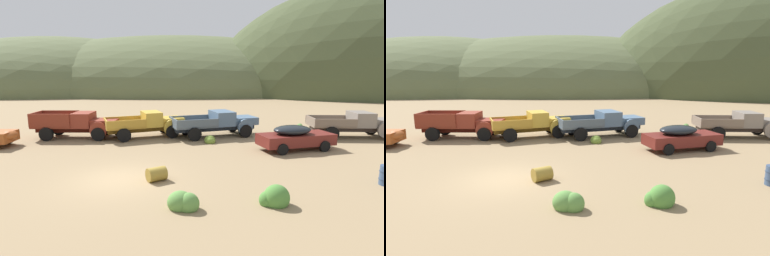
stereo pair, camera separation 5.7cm
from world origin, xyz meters
TOP-DOWN VIEW (x-y plane):
  - ground_plane at (0.00, 0.00)m, footprint 300.00×300.00m
  - hill_far_right at (-28.46, 68.54)m, footprint 75.60×58.78m
  - hill_far_left at (1.59, 68.41)m, footprint 103.26×59.21m
  - truck_rust_red at (-4.41, 8.98)m, footprint 6.05×2.51m
  - truck_faded_yellow at (0.58, 9.20)m, footprint 6.01×3.82m
  - truck_chalk_blue at (5.85, 9.41)m, footprint 6.80×3.90m
  - car_oxblood at (10.13, 5.06)m, footprint 5.18×2.84m
  - truck_primer_gray at (15.96, 8.56)m, footprint 6.34×2.65m
  - oil_drum_by_truck at (1.75, -0.25)m, footprint 1.04×0.97m
  - bush_front_right at (13.02, 12.21)m, footprint 0.53×0.61m
  - bush_back_edge at (4.81, 7.08)m, footprint 0.76×0.80m
  - bush_between_trucks at (6.30, -2.93)m, footprint 1.13×0.88m
  - bush_front_left at (2.94, -3.15)m, footprint 1.17×0.91m

SIDE VIEW (x-z plane):
  - ground_plane at x=0.00m, z-range 0.00..0.00m
  - hill_far_right at x=-28.46m, z-range -13.08..13.08m
  - hill_far_left at x=1.59m, z-range -13.39..13.39m
  - bush_front_right at x=13.02m, z-range -0.13..0.40m
  - bush_back_edge at x=4.81m, z-range -0.17..0.49m
  - bush_front_left at x=2.94m, z-range -0.19..0.63m
  - bush_between_trucks at x=6.30m, z-range -0.24..0.75m
  - oil_drum_by_truck at x=1.75m, z-range 0.00..0.63m
  - car_oxblood at x=10.13m, z-range 0.03..1.60m
  - truck_faded_yellow at x=0.58m, z-range 0.04..1.93m
  - truck_chalk_blue at x=5.85m, z-range 0.05..1.94m
  - truck_primer_gray at x=15.96m, z-range 0.06..1.95m
  - truck_rust_red at x=-4.41m, z-range 0.06..1.97m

